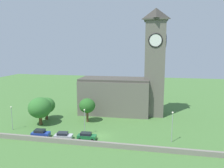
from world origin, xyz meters
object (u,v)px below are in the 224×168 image
at_px(streetlamp_west_end, 12,114).
at_px(tree_riverside_east, 87,106).
at_px(streetlamp_west_mid, 85,118).
at_px(car_blue, 40,133).
at_px(streetlamp_central, 172,122).
at_px(tree_riverside_west, 46,105).
at_px(church, 127,86).
at_px(car_green, 87,136).
at_px(car_silver, 63,136).
at_px(tree_churchyard, 40,108).

distance_m(streetlamp_west_end, tree_riverside_east, 20.09).
bearing_deg(tree_riverside_east, streetlamp_west_mid, -76.06).
relative_size(car_blue, streetlamp_west_mid, 0.67).
relative_size(streetlamp_west_mid, streetlamp_central, 0.91).
height_order(tree_riverside_east, tree_riverside_west, tree_riverside_east).
relative_size(streetlamp_west_mid, tree_riverside_west, 0.98).
relative_size(church, car_green, 7.37).
relative_size(car_silver, tree_churchyard, 0.56).
bearing_deg(car_blue, streetlamp_west_end, 162.70).
distance_m(streetlamp_central, tree_churchyard, 35.66).
xyz_separation_m(car_silver, tree_riverside_west, (-10.88, 12.76, 3.48)).
xyz_separation_m(church, car_silver, (-11.78, -23.85, -8.42)).
relative_size(car_silver, tree_riverside_east, 0.63).
distance_m(streetlamp_west_end, tree_churchyard, 7.35).
xyz_separation_m(church, tree_riverside_west, (-22.66, -11.08, -4.93)).
distance_m(church, car_blue, 30.77).
height_order(tree_riverside_east, tree_churchyard, tree_churchyard).
xyz_separation_m(church, tree_riverside_east, (-9.96, -10.79, -4.42)).
relative_size(church, streetlamp_central, 4.59).
distance_m(church, tree_riverside_east, 15.33).
relative_size(church, streetlamp_west_end, 5.25).
height_order(car_blue, tree_riverside_west, tree_riverside_west).
distance_m(streetlamp_west_end, tree_riverside_west, 10.77).
relative_size(church, streetlamp_west_mid, 5.03).
relative_size(car_blue, tree_churchyard, 0.57).
xyz_separation_m(streetlamp_west_end, tree_churchyard, (5.31, 5.05, 0.61)).
relative_size(streetlamp_central, tree_riverside_east, 1.03).
distance_m(car_green, streetlamp_central, 20.06).
relative_size(car_blue, car_silver, 1.01).
distance_m(streetlamp_west_mid, tree_churchyard, 15.29).
bearing_deg(streetlamp_west_end, car_green, -5.93).
bearing_deg(tree_churchyard, car_green, -24.63).
relative_size(car_green, tree_riverside_west, 0.67).
bearing_deg(church, tree_churchyard, -144.59).
relative_size(streetlamp_central, tree_churchyard, 0.93).
bearing_deg(car_silver, car_green, 9.35).
distance_m(tree_riverside_east, tree_riverside_west, 12.71).
bearing_deg(car_blue, tree_riverside_east, 59.34).
relative_size(car_green, streetlamp_central, 0.62).
xyz_separation_m(streetlamp_west_mid, tree_riverside_east, (-2.40, 9.66, 0.39)).
xyz_separation_m(streetlamp_central, tree_churchyard, (-35.32, 4.94, 0.09)).
bearing_deg(streetlamp_central, tree_riverside_east, 156.95).
xyz_separation_m(streetlamp_west_mid, tree_churchyard, (-14.53, 4.74, 0.45)).
bearing_deg(car_green, streetlamp_west_end, 174.07).
bearing_deg(car_blue, tree_churchyard, 118.72).
relative_size(car_blue, streetlamp_central, 0.61).
bearing_deg(car_silver, car_blue, 179.41).
height_order(church, streetlamp_west_mid, church).
distance_m(car_green, tree_riverside_west, 20.50).
xyz_separation_m(church, streetlamp_west_end, (-27.40, -20.75, -4.98)).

